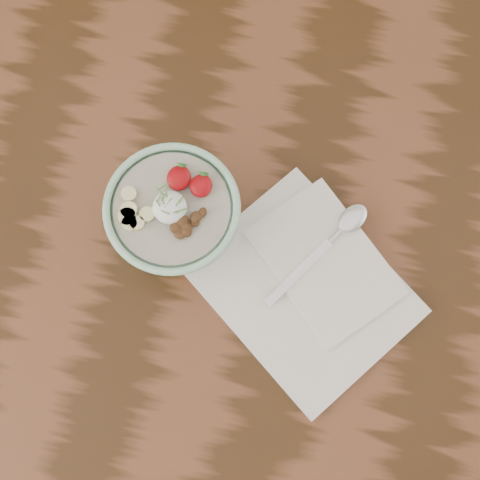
# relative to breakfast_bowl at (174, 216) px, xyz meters

# --- Properties ---
(table) EXTENTS (1.60, 0.90, 0.75)m
(table) POSITION_rel_breakfast_bowl_xyz_m (-0.04, 0.04, -0.15)
(table) COLOR #351E0D
(table) RESTS_ON ground
(breakfast_bowl) EXTENTS (0.18, 0.18, 0.12)m
(breakfast_bowl) POSITION_rel_breakfast_bowl_xyz_m (0.00, 0.00, 0.00)
(breakfast_bowl) COLOR #9BD1AB
(breakfast_bowl) RESTS_ON table
(napkin) EXTENTS (0.35, 0.34, 0.02)m
(napkin) POSITION_rel_breakfast_bowl_xyz_m (0.20, -0.04, -0.05)
(napkin) COLOR white
(napkin) RESTS_ON table
(spoon) EXTENTS (0.12, 0.18, 0.01)m
(spoon) POSITION_rel_breakfast_bowl_xyz_m (0.22, 0.04, -0.04)
(spoon) COLOR silver
(spoon) RESTS_ON napkin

